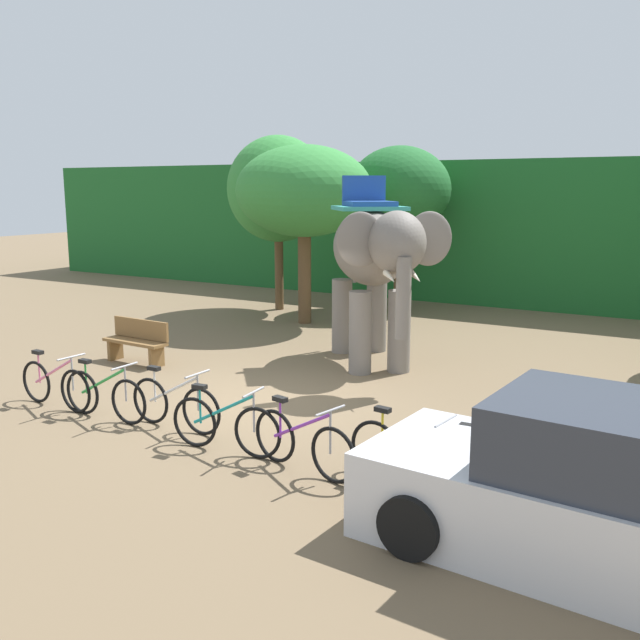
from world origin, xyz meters
The scene contains 15 objects.
ground_plane centered at (0.00, 0.00, 0.00)m, with size 80.00×80.00×0.00m, color brown.
foliage_hedge centered at (0.00, 14.32, 2.18)m, with size 36.00×6.00×4.36m, color #1E6028.
tree_center_left centered at (-4.73, 7.79, 3.49)m, with size 2.93×2.93×5.01m.
tree_far_right centered at (-2.99, 6.38, 3.43)m, with size 3.53×3.53×4.62m.
tree_right centered at (-1.75, 9.59, 3.47)m, with size 2.94×2.94×4.72m.
elephant centered at (0.56, 3.22, 2.20)m, with size 3.50×3.84×3.78m.
bike_pink centered at (-2.67, -1.88, 0.39)m, with size 1.71×0.52×0.92m.
bike_green centered at (-1.52, -1.89, 0.39)m, with size 1.71×0.52×0.92m.
bike_white centered at (-0.29, -1.68, 0.39)m, with size 1.71×0.52×0.92m.
bike_teal centered at (0.94, -2.05, 0.39)m, with size 1.71×0.52×0.92m.
bike_purple centered at (2.19, -2.08, 0.39)m, with size 1.69×0.54×0.92m.
bike_yellow centered at (3.51, -1.78, 0.39)m, with size 1.70×0.52×0.92m.
bike_blue centered at (4.62, -1.79, 0.39)m, with size 1.71×0.52×0.92m.
parked_car centered at (5.65, -2.54, 0.65)m, with size 4.32×2.22×1.60m.
wooden_bench centered at (-3.67, 0.97, 0.48)m, with size 1.52×0.47×0.89m.
Camera 1 is at (6.57, -9.13, 3.53)m, focal length 39.14 mm.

